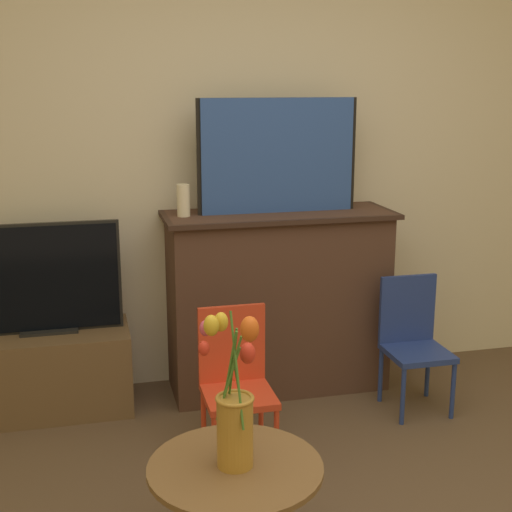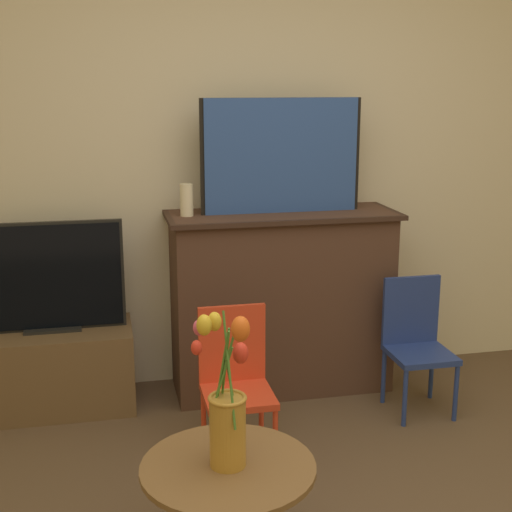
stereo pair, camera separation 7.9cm
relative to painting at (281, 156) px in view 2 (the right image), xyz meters
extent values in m
cube|color=beige|center=(-0.12, 0.24, 0.05)|extent=(8.00, 0.06, 2.70)
cube|color=#4C3328|center=(0.00, -0.01, -0.80)|extent=(1.18, 0.43, 1.00)
cube|color=#35231C|center=(0.00, -0.02, -0.31)|extent=(1.24, 0.47, 0.02)
cube|color=black|center=(0.00, 0.01, 0.00)|extent=(0.86, 0.02, 0.60)
cube|color=#2D51A8|center=(0.00, -0.01, 0.00)|extent=(0.82, 0.02, 0.60)
cylinder|color=silver|center=(-0.51, -0.01, -0.22)|extent=(0.07, 0.07, 0.17)
cube|color=brown|center=(-1.22, -0.02, -1.08)|extent=(0.80, 0.42, 0.43)
cube|color=black|center=(-1.22, -0.02, -0.86)|extent=(0.29, 0.12, 0.02)
cube|color=black|center=(-1.22, -0.01, -0.58)|extent=(0.75, 0.02, 0.57)
cube|color=black|center=(-1.22, -0.02, -0.58)|extent=(0.72, 0.02, 0.54)
cylinder|color=red|center=(-0.52, -0.90, -1.15)|extent=(0.02, 0.02, 0.30)
cylinder|color=red|center=(-0.25, -0.90, -1.15)|extent=(0.02, 0.02, 0.30)
cylinder|color=red|center=(-0.52, -0.62, -1.15)|extent=(0.02, 0.02, 0.30)
cylinder|color=red|center=(-0.25, -0.62, -1.15)|extent=(0.02, 0.02, 0.30)
cube|color=red|center=(-0.39, -0.76, -0.98)|extent=(0.31, 0.31, 0.03)
cube|color=red|center=(-0.39, -0.62, -0.79)|extent=(0.31, 0.02, 0.36)
cylinder|color=navy|center=(0.49, -0.61, -1.15)|extent=(0.02, 0.02, 0.30)
cylinder|color=navy|center=(0.76, -0.61, -1.15)|extent=(0.02, 0.02, 0.30)
cylinder|color=navy|center=(0.49, -0.34, -1.15)|extent=(0.02, 0.02, 0.30)
cylinder|color=navy|center=(0.76, -0.34, -1.15)|extent=(0.02, 0.02, 0.30)
cube|color=navy|center=(0.62, -0.48, -0.98)|extent=(0.31, 0.31, 0.03)
cube|color=navy|center=(0.62, -0.33, -0.79)|extent=(0.31, 0.02, 0.36)
cylinder|color=brown|center=(-0.57, -1.55, -0.86)|extent=(0.59, 0.59, 0.02)
cylinder|color=#B78433|center=(-0.57, -1.55, -0.73)|extent=(0.12, 0.12, 0.24)
torus|color=#B78433|center=(-0.57, -1.55, -0.61)|extent=(0.13, 0.13, 0.01)
cylinder|color=#477A2D|center=(-0.58, -1.54, -0.54)|extent=(0.07, 0.09, 0.30)
ellipsoid|color=#E0517A|center=(-0.65, -1.45, -0.40)|extent=(0.04, 0.04, 0.05)
cylinder|color=#477A2D|center=(-0.57, -1.57, -0.51)|extent=(0.02, 0.11, 0.37)
ellipsoid|color=orange|center=(-0.55, -1.68, -0.33)|extent=(0.06, 0.06, 0.08)
cylinder|color=#477A2D|center=(-0.55, -1.54, -0.59)|extent=(0.05, 0.04, 0.22)
ellipsoid|color=red|center=(-0.52, -1.51, -0.48)|extent=(0.05, 0.05, 0.07)
cylinder|color=#477A2D|center=(-0.58, -1.53, -0.54)|extent=(0.03, 0.08, 0.32)
ellipsoid|color=gold|center=(-0.59, -1.45, -0.38)|extent=(0.05, 0.05, 0.07)
cylinder|color=#477A2D|center=(-0.59, -1.54, -0.53)|extent=(0.06, 0.04, 0.32)
ellipsoid|color=gold|center=(-0.64, -1.50, -0.38)|extent=(0.05, 0.05, 0.07)
cylinder|color=#477A2D|center=(-0.59, -1.55, -0.57)|extent=(0.08, 0.03, 0.26)
ellipsoid|color=red|center=(-0.66, -1.52, -0.44)|extent=(0.04, 0.04, 0.05)
camera|label=1|loc=(-1.01, -3.63, 0.38)|focal=50.00mm
camera|label=2|loc=(-0.93, -3.65, 0.38)|focal=50.00mm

